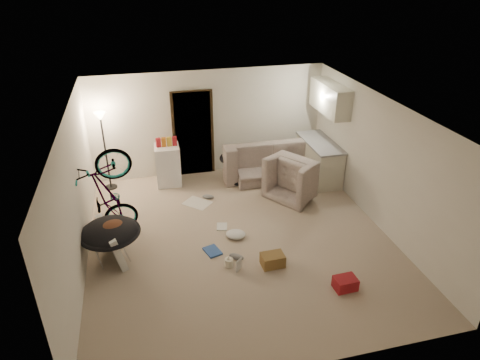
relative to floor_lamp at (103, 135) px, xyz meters
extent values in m
cube|color=tan|center=(2.40, -2.65, -1.32)|extent=(5.50, 6.00, 0.02)
cube|color=white|center=(2.40, -2.65, 1.20)|extent=(5.50, 6.00, 0.02)
cube|color=silver|center=(2.40, 0.36, -0.06)|extent=(5.50, 0.02, 2.50)
cube|color=silver|center=(2.40, -5.66, -0.06)|extent=(5.50, 0.02, 2.50)
cube|color=silver|center=(-0.36, -2.65, -0.06)|extent=(0.02, 6.00, 2.50)
cube|color=silver|center=(5.16, -2.65, -0.06)|extent=(0.02, 6.00, 2.50)
cube|color=black|center=(2.00, 0.32, -0.29)|extent=(0.85, 0.10, 2.04)
cube|color=black|center=(2.00, 0.29, -0.29)|extent=(0.97, 0.04, 2.10)
cylinder|color=black|center=(0.00, 0.00, -1.29)|extent=(0.28, 0.28, 0.03)
cylinder|color=black|center=(0.00, 0.00, -0.46)|extent=(0.04, 0.04, 1.70)
cone|color=#FFE0A5|center=(0.00, 0.00, 0.41)|extent=(0.24, 0.24, 0.18)
cube|color=beige|center=(4.83, -0.65, -0.87)|extent=(0.60, 1.50, 0.88)
cube|color=gray|center=(4.83, -0.65, -0.41)|extent=(0.64, 1.54, 0.04)
cube|color=beige|center=(4.96, -0.65, 0.64)|extent=(0.38, 1.40, 0.65)
imported|color=#3E463D|center=(3.75, -0.20, -0.97)|extent=(2.33, 0.92, 0.68)
imported|color=#3E463D|center=(4.10, -1.28, -0.96)|extent=(1.36, 1.40, 0.69)
imported|color=black|center=(0.10, -1.96, -0.82)|extent=(1.91, 0.94, 1.07)
imported|color=maroon|center=(2.10, -3.62, -1.30)|extent=(0.27, 0.27, 0.02)
cube|color=white|center=(1.33, -0.10, -0.84)|extent=(0.57, 0.57, 0.94)
cube|color=maroon|center=(1.16, -0.10, -0.31)|extent=(0.12, 0.10, 0.30)
cube|color=#B35F16|center=(1.28, -0.10, -0.31)|extent=(0.10, 0.08, 0.30)
cube|color=gold|center=(1.40, -0.10, -0.31)|extent=(0.11, 0.09, 0.30)
cube|color=maroon|center=(1.52, -0.10, -0.31)|extent=(0.11, 0.08, 0.30)
cylinder|color=silver|center=(0.10, -2.71, -1.07)|extent=(0.69, 0.69, 0.48)
ellipsoid|color=black|center=(0.10, -2.71, -0.77)|extent=(0.97, 0.97, 0.41)
torus|color=black|center=(0.10, -2.71, -0.77)|extent=(1.04, 1.04, 0.08)
ellipsoid|color=#542E1D|center=(0.15, -2.74, -0.66)|extent=(0.61, 0.58, 0.22)
ellipsoid|color=black|center=(2.80, -0.20, -0.77)|extent=(0.65, 0.58, 0.28)
cube|color=silver|center=(0.10, -2.69, -0.98)|extent=(0.52, 1.02, 0.66)
cube|color=brown|center=(2.76, -3.58, -1.20)|extent=(0.39, 0.29, 0.22)
cube|color=maroon|center=(3.70, -4.41, -1.20)|extent=(0.36, 0.27, 0.20)
cylinder|color=beige|center=(2.02, -3.42, -1.23)|extent=(0.15, 0.15, 0.15)
cone|color=beige|center=(2.02, -3.42, -1.13)|extent=(0.08, 0.08, 0.06)
cube|color=silver|center=(1.82, -1.18, -1.30)|extent=(0.69, 0.69, 0.01)
cube|color=#2A4E9A|center=(1.82, -2.96, -1.29)|extent=(0.33, 0.39, 0.03)
cube|color=silver|center=(2.15, -2.22, -1.30)|extent=(0.25, 0.30, 0.02)
ellipsoid|color=#2A4E9A|center=(2.82, -0.28, -1.26)|extent=(0.26, 0.20, 0.09)
ellipsoid|color=slate|center=(2.09, -1.04, -1.26)|extent=(0.28, 0.19, 0.10)
ellipsoid|color=slate|center=(2.19, -3.27, -1.25)|extent=(0.30, 0.26, 0.10)
ellipsoid|color=black|center=(2.93, -0.53, -1.23)|extent=(0.53, 0.48, 0.15)
ellipsoid|color=silver|center=(2.34, -2.60, -1.25)|extent=(0.46, 0.43, 0.12)
camera|label=1|loc=(0.81, -9.13, 3.39)|focal=32.00mm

